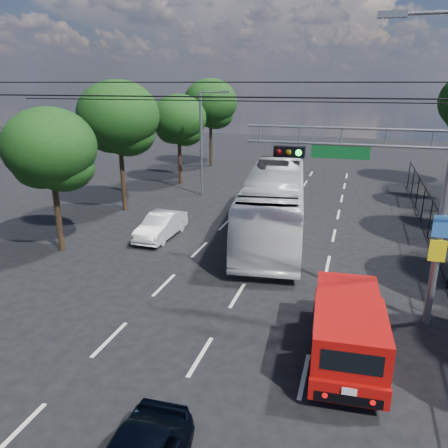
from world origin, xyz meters
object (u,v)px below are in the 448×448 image
at_px(signal_mast, 407,164).
at_px(white_bus, 274,204).
at_px(red_pickup, 347,327).
at_px(white_van, 161,226).

relative_size(signal_mast, white_bus, 0.78).
relative_size(red_pickup, white_van, 1.37).
xyz_separation_m(signal_mast, white_bus, (-5.35, 7.09, -3.54)).
xyz_separation_m(signal_mast, white_van, (-10.75, 5.07, -4.61)).
bearing_deg(white_van, signal_mast, -24.06).
xyz_separation_m(signal_mast, red_pickup, (-1.29, -2.86, -4.22)).
relative_size(signal_mast, red_pickup, 1.80).
bearing_deg(white_van, white_bus, 21.63).
height_order(white_bus, white_van, white_bus).
distance_m(white_bus, white_van, 5.87).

